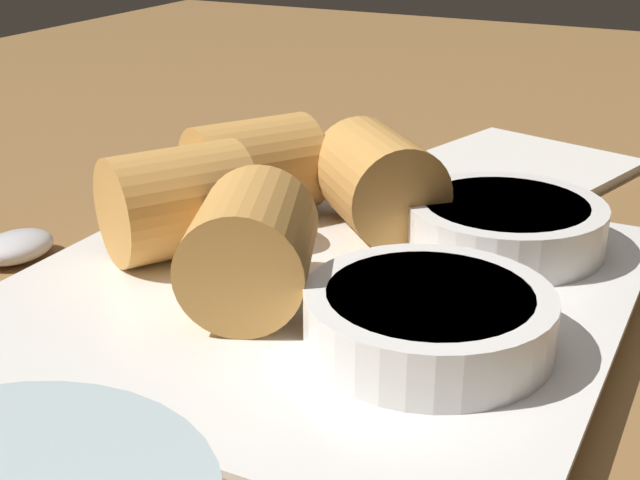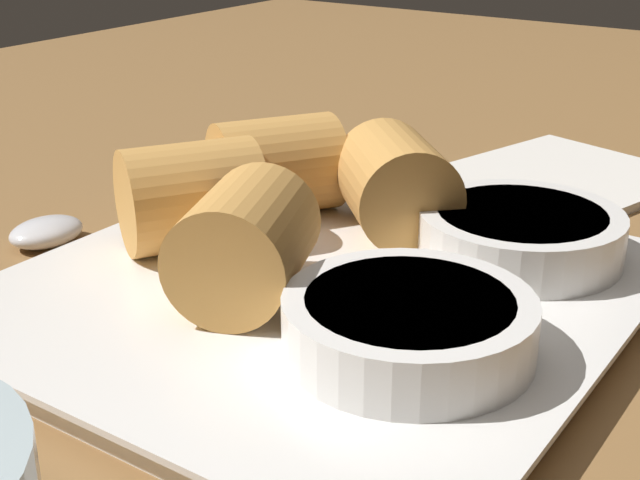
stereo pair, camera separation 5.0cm
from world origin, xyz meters
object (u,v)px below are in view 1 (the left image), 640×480
object	(u,v)px
serving_plate	(320,297)
dipping_bowl_near	(429,317)
napkin	(511,170)
dipping_bowl_far	(505,223)

from	to	relation	value
serving_plate	dipping_bowl_near	distance (cm)	7.52
napkin	dipping_bowl_far	bearing A→B (deg)	13.63
serving_plate	dipping_bowl_far	xyz separation A→B (cm)	(-7.97, 6.29, 2.02)
dipping_bowl_near	napkin	distance (cm)	28.01
serving_plate	dipping_bowl_far	distance (cm)	10.35
dipping_bowl_near	napkin	bearing A→B (deg)	-171.55
napkin	serving_plate	bearing A→B (deg)	-5.50
serving_plate	dipping_bowl_near	size ratio (longest dim) A/B	2.79
dipping_bowl_far	napkin	bearing A→B (deg)	-166.37
dipping_bowl_near	napkin	size ratio (longest dim) A/B	0.55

